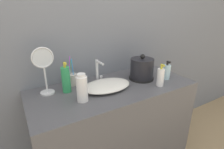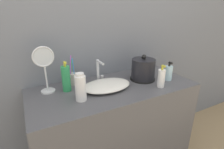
{
  "view_description": "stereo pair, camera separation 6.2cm",
  "coord_description": "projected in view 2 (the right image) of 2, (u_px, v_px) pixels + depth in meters",
  "views": [
    {
      "loc": [
        -0.62,
        -0.74,
        1.38
      ],
      "look_at": [
        -0.02,
        0.27,
        0.93
      ],
      "focal_mm": 28.0,
      "sensor_mm": 36.0,
      "label": 1
    },
    {
      "loc": [
        -0.56,
        -0.77,
        1.38
      ],
      "look_at": [
        -0.02,
        0.27,
        0.93
      ],
      "focal_mm": 28.0,
      "sensor_mm": 36.0,
      "label": 2
    }
  ],
  "objects": [
    {
      "name": "wall_back",
      "position": [
        97.0,
        18.0,
        1.38
      ],
      "size": [
        6.0,
        0.04,
        2.6
      ],
      "color": "slate",
      "rests_on": "ground_plane"
    },
    {
      "name": "hand_cream_bottle",
      "position": [
        168.0,
        73.0,
        1.41
      ],
      "size": [
        0.06,
        0.06,
        0.15
      ],
      "color": "silver",
      "rests_on": "vanity_counter"
    },
    {
      "name": "toothbrush_cup",
      "position": [
        73.0,
        78.0,
        1.33
      ],
      "size": [
        0.07,
        0.07,
        0.22
      ],
      "color": "#B7B2A8",
      "rests_on": "vanity_counter"
    },
    {
      "name": "electric_kettle",
      "position": [
        143.0,
        70.0,
        1.41
      ],
      "size": [
        0.2,
        0.2,
        0.21
      ],
      "color": "black",
      "rests_on": "vanity_counter"
    },
    {
      "name": "mouthwash_bottle",
      "position": [
        81.0,
        88.0,
        1.08
      ],
      "size": [
        0.07,
        0.07,
        0.18
      ],
      "color": "white",
      "rests_on": "vanity_counter"
    },
    {
      "name": "faucet",
      "position": [
        99.0,
        70.0,
        1.36
      ],
      "size": [
        0.06,
        0.12,
        0.18
      ],
      "color": "silver",
      "rests_on": "vanity_counter"
    },
    {
      "name": "vanity_counter",
      "position": [
        114.0,
        132.0,
        1.45
      ],
      "size": [
        1.23,
        0.54,
        0.83
      ],
      "color": "#4C4C51",
      "rests_on": "ground_plane"
    },
    {
      "name": "sink_basin",
      "position": [
        107.0,
        85.0,
        1.27
      ],
      "size": [
        0.36,
        0.24,
        0.05
      ],
      "color": "silver",
      "rests_on": "vanity_counter"
    },
    {
      "name": "shampoo_bottle",
      "position": [
        66.0,
        79.0,
        1.21
      ],
      "size": [
        0.06,
        0.06,
        0.22
      ],
      "color": "#2D9956",
      "rests_on": "vanity_counter"
    },
    {
      "name": "lotion_bottle",
      "position": [
        161.0,
        78.0,
        1.28
      ],
      "size": [
        0.05,
        0.05,
        0.17
      ],
      "color": "white",
      "rests_on": "vanity_counter"
    },
    {
      "name": "vanity_mirror",
      "position": [
        45.0,
        66.0,
        1.16
      ],
      "size": [
        0.14,
        0.1,
        0.32
      ],
      "color": "silver",
      "rests_on": "vanity_counter"
    }
  ]
}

